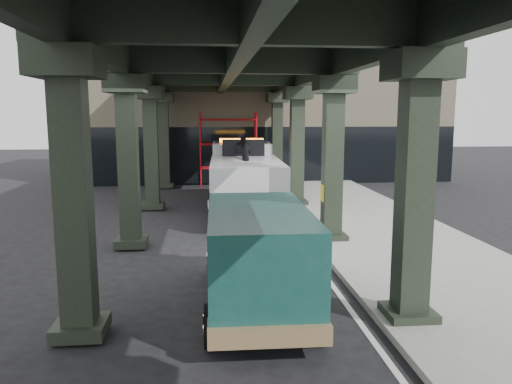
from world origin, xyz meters
TOP-DOWN VIEW (x-y plane):
  - ground at (0.00, 0.00)m, footprint 90.00×90.00m
  - sidewalk at (4.50, 2.00)m, footprint 5.00×40.00m
  - lane_stripe at (1.70, 2.00)m, footprint 0.12×38.00m
  - viaduct at (-0.40, 2.00)m, footprint 7.40×32.00m
  - building at (2.00, 20.00)m, footprint 22.00×10.00m
  - scaffolding at (0.00, 14.64)m, footprint 3.08×0.88m
  - tow_truck at (0.33, 7.56)m, footprint 2.94×9.19m
  - towed_van at (-0.16, -2.98)m, footprint 2.17×5.25m

SIDE VIEW (x-z plane):
  - ground at x=0.00m, z-range 0.00..0.00m
  - lane_stripe at x=1.70m, z-range 0.00..0.01m
  - sidewalk at x=4.50m, z-range 0.00..0.15m
  - towed_van at x=-0.16m, z-range 0.08..2.19m
  - tow_truck at x=0.33m, z-range -0.04..2.95m
  - scaffolding at x=0.00m, z-range 0.11..4.11m
  - building at x=2.00m, z-range 0.00..8.00m
  - viaduct at x=-0.40m, z-range 2.26..8.66m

